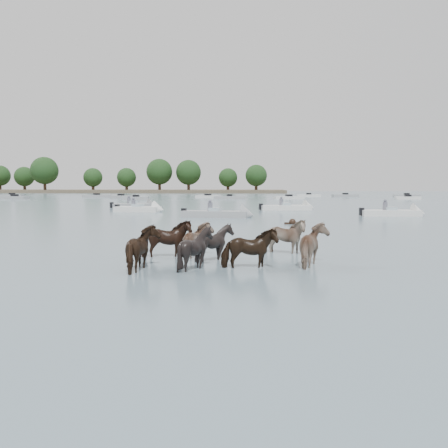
{
  "coord_description": "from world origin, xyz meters",
  "views": [
    {
      "loc": [
        0.08,
        -13.15,
        2.35
      ],
      "look_at": [
        -0.94,
        2.16,
        1.1
      ],
      "focal_mm": 37.6,
      "sensor_mm": 36.0,
      "label": 1
    }
  ],
  "objects": [
    {
      "name": "distant_flotilla",
      "position": [
        -0.04,
        76.64,
        0.26
      ],
      "size": [
        108.31,
        26.57,
        0.93
      ],
      "color": "gray",
      "rests_on": "ground"
    },
    {
      "name": "motorboat_f",
      "position": [
        -12.43,
        36.69,
        0.23
      ],
      "size": [
        5.05,
        3.92,
        1.92
      ],
      "rotation": [
        0.0,
        0.0,
        0.54
      ],
      "color": "gray",
      "rests_on": "ground"
    },
    {
      "name": "motorboat_d",
      "position": [
        11.33,
        24.14,
        0.23
      ],
      "size": [
        5.06,
        1.71,
        1.92
      ],
      "rotation": [
        0.0,
        0.0,
        0.02
      ],
      "color": "silver",
      "rests_on": "ground"
    },
    {
      "name": "motorboat_b",
      "position": [
        -2.16,
        21.84,
        0.23
      ],
      "size": [
        5.66,
        2.39,
        1.92
      ],
      "rotation": [
        0.0,
        0.0,
        -0.15
      ],
      "color": "gray",
      "rests_on": "ground"
    },
    {
      "name": "shoreline",
      "position": [
        -70.0,
        150.0,
        0.5
      ],
      "size": [
        160.0,
        30.0,
        1.0
      ],
      "primitive_type": "cube",
      "color": "#4C4233",
      "rests_on": "ground"
    },
    {
      "name": "motorboat_c",
      "position": [
        3.75,
        32.98,
        0.23
      ],
      "size": [
        5.62,
        2.82,
        1.92
      ],
      "rotation": [
        0.0,
        0.0,
        0.24
      ],
      "color": "silver",
      "rests_on": "ground"
    },
    {
      "name": "treeline",
      "position": [
        -72.48,
        148.82,
        6.65
      ],
      "size": [
        147.05,
        23.14,
        12.28
      ],
      "color": "#382619",
      "rests_on": "ground"
    },
    {
      "name": "swimming_pony",
      "position": [
        2.32,
        15.83,
        0.1
      ],
      "size": [
        0.72,
        0.44,
        0.44
      ],
      "color": "black",
      "rests_on": "ground"
    },
    {
      "name": "motorboat_a",
      "position": [
        -9.9,
        28.75,
        0.23
      ],
      "size": [
        4.83,
        2.36,
        1.92
      ],
      "rotation": [
        0.0,
        0.0,
        -0.17
      ],
      "color": "silver",
      "rests_on": "ground"
    },
    {
      "name": "pony_herd",
      "position": [
        -0.93,
        1.1,
        0.52
      ],
      "size": [
        6.43,
        5.03,
        1.43
      ],
      "color": "black",
      "rests_on": "ground"
    },
    {
      "name": "ground",
      "position": [
        0.0,
        0.0,
        0.0
      ],
      "size": [
        400.0,
        400.0,
        0.0
      ],
      "primitive_type": "plane",
      "color": "#4B616C",
      "rests_on": "ground"
    }
  ]
}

